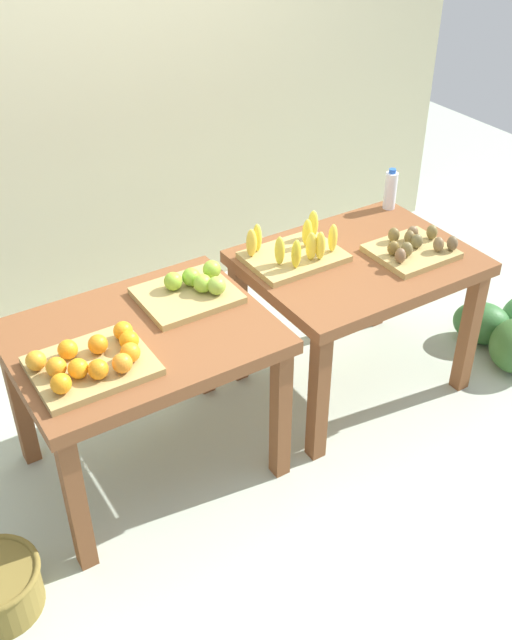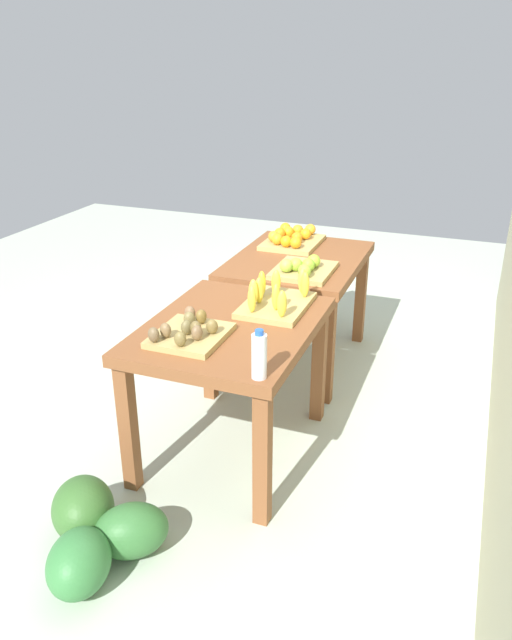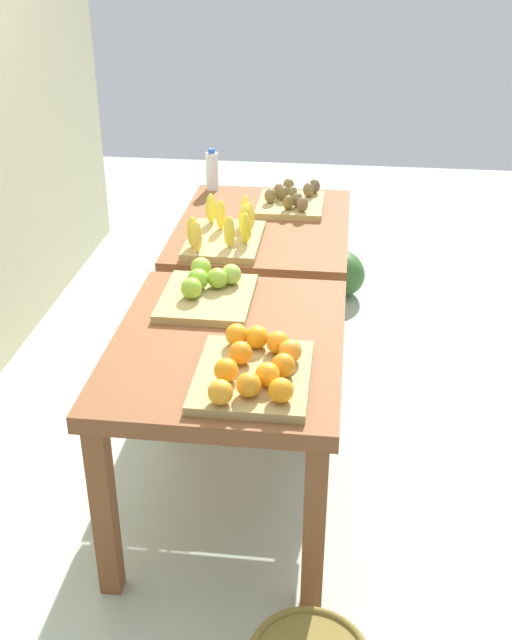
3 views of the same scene
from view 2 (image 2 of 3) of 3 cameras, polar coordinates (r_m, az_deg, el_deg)
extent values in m
plane|color=#B0BCA9|center=(3.86, 1.11, -7.24)|extent=(8.00, 8.00, 0.00)
cube|color=brown|center=(4.04, 3.90, 5.41)|extent=(1.04, 0.80, 0.06)
cube|color=brown|center=(4.68, 1.47, 3.24)|extent=(0.07, 0.07, 0.69)
cube|color=brown|center=(3.89, -3.07, -1.26)|extent=(0.07, 0.07, 0.69)
cube|color=brown|center=(4.51, 9.64, 2.11)|extent=(0.07, 0.07, 0.69)
cube|color=brown|center=(3.69, 6.66, -2.86)|extent=(0.07, 0.07, 0.69)
cube|color=brown|center=(3.06, -2.35, -0.86)|extent=(1.04, 0.80, 0.06)
cube|color=brown|center=(3.72, -4.30, -2.49)|extent=(0.07, 0.07, 0.69)
cube|color=brown|center=(3.03, -11.72, -9.72)|extent=(0.07, 0.07, 0.69)
cube|color=brown|center=(3.52, 5.83, -4.25)|extent=(0.07, 0.07, 0.69)
cube|color=brown|center=(2.77, 0.60, -12.72)|extent=(0.07, 0.07, 0.69)
cube|color=tan|center=(4.29, 3.39, 7.17)|extent=(0.44, 0.36, 0.03)
sphere|color=orange|center=(4.21, 3.80, 7.61)|extent=(0.08, 0.08, 0.08)
sphere|color=orange|center=(4.35, 3.00, 8.15)|extent=(0.11, 0.11, 0.08)
sphere|color=orange|center=(4.17, 1.97, 7.48)|extent=(0.10, 0.10, 0.08)
sphere|color=orange|center=(4.44, 2.73, 8.49)|extent=(0.10, 0.10, 0.08)
sphere|color=orange|center=(4.10, 3.70, 7.14)|extent=(0.11, 0.11, 0.08)
sphere|color=orange|center=(4.31, 4.61, 7.94)|extent=(0.10, 0.10, 0.08)
sphere|color=orange|center=(4.31, 2.20, 8.01)|extent=(0.11, 0.11, 0.08)
sphere|color=orange|center=(4.40, 3.89, 8.30)|extent=(0.09, 0.09, 0.08)
sphere|color=orange|center=(4.23, 1.64, 7.73)|extent=(0.09, 0.09, 0.08)
sphere|color=orange|center=(4.42, 5.04, 8.35)|extent=(0.10, 0.10, 0.08)
sphere|color=orange|center=(4.13, 2.80, 7.27)|extent=(0.10, 0.10, 0.08)
cube|color=tan|center=(3.74, 4.42, 4.59)|extent=(0.40, 0.34, 0.03)
sphere|color=#8EBE35|center=(3.67, 3.71, 5.15)|extent=(0.09, 0.09, 0.08)
sphere|color=#8EB534|center=(3.57, 4.51, 4.56)|extent=(0.08, 0.08, 0.08)
sphere|color=#8DBB31|center=(3.74, 5.36, 5.45)|extent=(0.10, 0.10, 0.08)
sphere|color=#96BE40|center=(3.65, 2.81, 5.05)|extent=(0.11, 0.11, 0.08)
sphere|color=#83BB2F|center=(3.67, 4.86, 5.09)|extent=(0.11, 0.11, 0.08)
cube|color=tan|center=(3.22, 1.88, 1.38)|extent=(0.44, 0.32, 0.03)
ellipsoid|color=yellow|center=(3.27, 4.55, 3.28)|extent=(0.05, 0.06, 0.14)
ellipsoid|color=yellow|center=(3.28, 0.54, 3.39)|extent=(0.06, 0.06, 0.14)
ellipsoid|color=yellow|center=(3.10, 1.87, 2.13)|extent=(0.05, 0.04, 0.14)
ellipsoid|color=yellow|center=(3.19, 0.30, 2.77)|extent=(0.06, 0.06, 0.14)
ellipsoid|color=yellow|center=(3.02, 2.41, 1.50)|extent=(0.06, 0.06, 0.14)
ellipsoid|color=yellow|center=(3.07, -0.38, 1.92)|extent=(0.07, 0.06, 0.14)
ellipsoid|color=yellow|center=(3.30, 1.86, 3.51)|extent=(0.05, 0.06, 0.14)
ellipsoid|color=yellow|center=(3.33, 4.33, 3.62)|extent=(0.06, 0.06, 0.14)
ellipsoid|color=yellow|center=(3.16, -0.25, 2.58)|extent=(0.04, 0.05, 0.14)
cube|color=tan|center=(2.90, -6.08, -1.44)|extent=(0.36, 0.32, 0.03)
ellipsoid|color=brown|center=(2.97, -5.09, 0.31)|extent=(0.07, 0.07, 0.07)
ellipsoid|color=brown|center=(3.01, -6.13, 0.64)|extent=(0.06, 0.06, 0.07)
ellipsoid|color=brown|center=(2.85, -5.58, -0.77)|extent=(0.06, 0.06, 0.07)
ellipsoid|color=brown|center=(2.81, -9.44, -1.36)|extent=(0.06, 0.06, 0.07)
ellipsoid|color=brown|center=(2.95, -6.18, 0.11)|extent=(0.07, 0.07, 0.07)
ellipsoid|color=brown|center=(2.80, -5.47, -1.19)|extent=(0.07, 0.06, 0.07)
ellipsoid|color=brown|center=(2.86, -6.43, -0.67)|extent=(0.07, 0.07, 0.07)
ellipsoid|color=brown|center=(2.86, -4.09, -0.61)|extent=(0.06, 0.07, 0.07)
ellipsoid|color=brown|center=(2.75, -7.02, -1.75)|extent=(0.05, 0.06, 0.07)
ellipsoid|color=brown|center=(2.85, -8.37, -0.95)|extent=(0.06, 0.07, 0.07)
cylinder|color=silver|center=(2.52, 0.30, -3.39)|extent=(0.06, 0.06, 0.19)
cylinder|color=blue|center=(2.47, 0.30, -1.15)|extent=(0.04, 0.04, 0.02)
ellipsoid|color=#337439|center=(2.72, -16.04, -20.78)|extent=(0.38, 0.34, 0.25)
ellipsoid|color=#326830|center=(2.82, -11.45, -18.55)|extent=(0.38, 0.39, 0.24)
ellipsoid|color=#356229|center=(2.94, -15.69, -16.45)|extent=(0.43, 0.41, 0.27)
cylinder|color=olive|center=(5.08, 2.66, 1.96)|extent=(0.33, 0.33, 0.19)
torus|color=olive|center=(5.04, 2.68, 2.95)|extent=(0.35, 0.35, 0.02)
camera|label=1|loc=(5.71, -17.89, 28.02)|focal=41.82mm
camera|label=3|loc=(6.17, 7.64, 24.56)|focal=43.88mm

